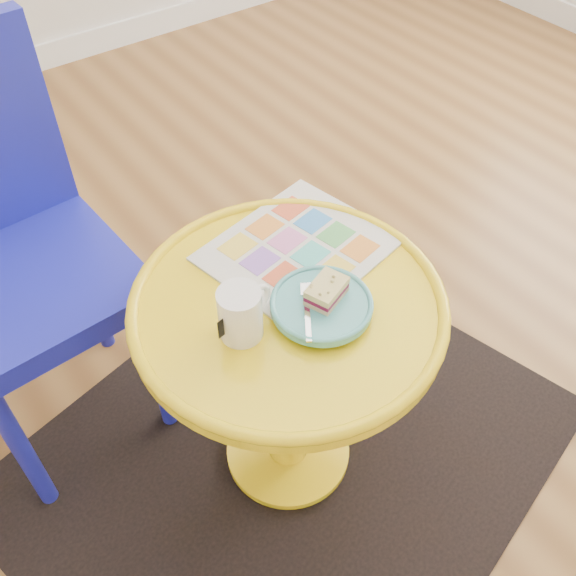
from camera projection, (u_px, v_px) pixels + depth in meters
floor at (386, 274)px, 2.12m from camera, size 4.00×4.00×0.00m
rug at (288, 452)px, 1.67m from camera, size 1.52×1.37×0.01m
side_table at (288, 354)px, 1.36m from camera, size 0.62×0.62×0.59m
chair at (4, 245)px, 1.38m from camera, size 0.46×0.46×0.99m
newspaper at (299, 249)px, 1.34m from camera, size 0.41×0.37×0.01m
mug at (241, 312)px, 1.15m from camera, size 0.12×0.08×0.11m
plate at (321, 305)px, 1.21m from camera, size 0.19×0.19×0.02m
cake_slice at (327, 291)px, 1.20m from camera, size 0.09×0.08×0.04m
fork at (307, 309)px, 1.19m from camera, size 0.09×0.13×0.00m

